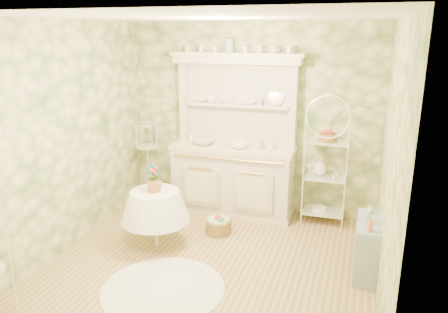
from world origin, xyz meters
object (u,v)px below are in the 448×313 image
(side_shelf, at_px, (367,249))
(birdcage_stand, at_px, (148,161))
(round_table, at_px, (156,218))
(kitchen_dresser, at_px, (233,137))
(bakers_rack, at_px, (326,164))
(floor_basket, at_px, (219,226))

(side_shelf, distance_m, birdcage_stand, 3.40)
(side_shelf, bearing_deg, round_table, -170.18)
(side_shelf, xyz_separation_m, round_table, (-2.47, -0.14, 0.09))
(kitchen_dresser, relative_size, bakers_rack, 1.36)
(floor_basket, bearing_deg, kitchen_dresser, 92.09)
(kitchen_dresser, height_order, round_table, kitchen_dresser)
(kitchen_dresser, xyz_separation_m, round_table, (-0.59, -1.28, -0.77))
(bakers_rack, xyz_separation_m, birdcage_stand, (-2.61, -0.16, -0.15))
(bakers_rack, relative_size, floor_basket, 5.59)
(kitchen_dresser, bearing_deg, birdcage_stand, -177.01)
(bakers_rack, relative_size, birdcage_stand, 1.22)
(kitchen_dresser, relative_size, floor_basket, 7.60)
(floor_basket, bearing_deg, bakers_rack, 32.70)
(side_shelf, distance_m, floor_basket, 1.91)
(bakers_rack, height_order, floor_basket, bakers_rack)
(birdcage_stand, xyz_separation_m, floor_basket, (1.34, -0.65, -0.59))
(kitchen_dresser, xyz_separation_m, bakers_rack, (1.29, 0.09, -0.30))
(kitchen_dresser, relative_size, birdcage_stand, 1.65)
(round_table, xyz_separation_m, floor_basket, (0.62, 0.56, -0.27))
(round_table, bearing_deg, side_shelf, 3.31)
(side_shelf, bearing_deg, birdcage_stand, 167.96)
(side_shelf, relative_size, birdcage_stand, 0.47)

